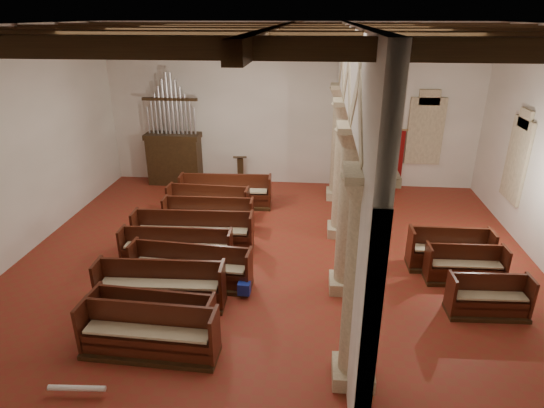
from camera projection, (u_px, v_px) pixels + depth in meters
The scene contains 30 objects.
floor at pixel (277, 255), 12.68m from camera, with size 14.00×14.00×0.00m, color maroon.
ceiling at pixel (278, 25), 10.36m from camera, with size 14.00×14.00×0.00m, color black.
wall_back at pixel (291, 107), 17.02m from camera, with size 14.00×0.02×6.00m, color white.
wall_front at pixel (238, 278), 6.01m from camera, with size 14.00×0.02×6.00m, color white.
wall_left at pixel (17, 144), 12.15m from camera, with size 0.02×12.00×6.00m, color white.
ceiling_beams at pixel (278, 33), 10.43m from camera, with size 13.80×11.80×0.30m, color #372411, non-canonical shape.
arcade at pixel (350, 131), 11.14m from camera, with size 0.90×11.90×6.00m.
window_right_b at pixel (518, 161), 13.49m from camera, with size 0.03×1.00×2.20m, color #317050.
window_back at pixel (425, 131), 16.86m from camera, with size 1.00×0.03×2.20m, color #317050.
pipe_organ at pixel (174, 149), 17.60m from camera, with size 2.10×0.85×4.40m.
lectern at pixel (240, 172), 17.69m from camera, with size 0.54×0.56×1.25m.
dossal_curtain at pixel (382, 157), 17.34m from camera, with size 1.80×0.07×2.17m.
processional_banner at pixel (385, 179), 16.31m from camera, with size 0.48×0.61×2.12m.
hymnal_box_a at pixel (198, 344), 8.88m from camera, with size 0.32×0.26×0.32m, color navy.
hymnal_box_b at pixel (244, 288), 10.72m from camera, with size 0.29×0.23×0.29m, color #14168F.
hymnal_box_c at pixel (237, 263), 11.78m from camera, with size 0.29×0.24×0.29m, color navy.
tube_heater_a at pixel (77, 388), 7.97m from camera, with size 0.10×0.10×1.02m, color white.
tube_heater_b at pixel (102, 331), 9.40m from camera, with size 0.10×0.10×1.02m, color white.
nave_pew_0 at pixel (149, 339), 8.86m from camera, with size 2.72×0.81×1.08m.
nave_pew_1 at pixel (154, 322), 9.39m from camera, with size 2.58×0.83×1.02m.
nave_pew_2 at pixel (161, 291), 10.40m from camera, with size 2.95×0.85×1.08m.
nave_pew_3 at pixel (191, 272), 11.19m from camera, with size 3.04×0.89×1.05m.
nave_pew_4 at pixel (177, 252), 12.16m from camera, with size 3.00×0.77×0.99m.
nave_pew_5 at pixel (194, 237), 12.93m from camera, with size 3.41×0.88×1.11m.
nave_pew_6 at pixel (209, 219), 14.11m from camera, with size 2.79×0.75×1.01m.
nave_pew_7 at pixel (208, 207), 14.95m from camera, with size 2.70×0.83×1.06m.
nave_pew_8 at pixel (226, 196), 15.77m from camera, with size 3.17×0.90×1.13m.
aisle_pew_0 at pixel (488, 302), 10.07m from camera, with size 1.77×0.72×0.97m.
aisle_pew_1 at pixel (464, 270), 11.33m from camera, with size 1.93×0.70×0.96m.
aisle_pew_2 at pixel (449, 255), 11.91m from camera, with size 2.11×0.77×1.10m.
Camera 1 is at (0.96, -11.10, 6.23)m, focal length 30.00 mm.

